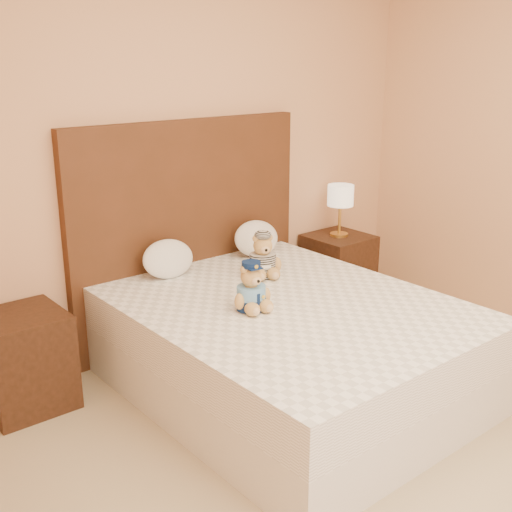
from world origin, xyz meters
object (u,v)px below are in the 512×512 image
(pillow_left, at_px, (168,257))
(bed, at_px, (288,347))
(teddy_prisoner, at_px, (263,255))
(nightstand_left, at_px, (25,361))
(nightstand_right, at_px, (338,269))
(lamp, at_px, (340,198))
(pillow_right, at_px, (256,237))
(teddy_police, at_px, (251,286))

(pillow_left, bearing_deg, bed, -71.26)
(bed, height_order, teddy_prisoner, teddy_prisoner)
(bed, distance_m, nightstand_left, 1.48)
(teddy_prisoner, bearing_deg, nightstand_right, 41.55)
(nightstand_left, xyz_separation_m, lamp, (2.50, 0.00, 0.57))
(nightstand_right, distance_m, pillow_right, 0.90)
(teddy_police, relative_size, pillow_right, 0.75)
(bed, bearing_deg, nightstand_right, 32.62)
(nightstand_left, relative_size, teddy_prisoner, 1.98)
(bed, xyz_separation_m, teddy_prisoner, (0.18, 0.45, 0.41))
(bed, distance_m, teddy_police, 0.48)
(nightstand_right, relative_size, teddy_prisoner, 1.98)
(nightstand_right, bearing_deg, pillow_left, 178.88)
(bed, bearing_deg, teddy_prisoner, 68.25)
(bed, xyz_separation_m, lamp, (1.25, 0.80, 0.57))
(teddy_police, bearing_deg, pillow_left, 100.00)
(bed, height_order, lamp, lamp)
(teddy_police, distance_m, teddy_prisoner, 0.56)
(nightstand_right, distance_m, teddy_prisoner, 1.20)
(bed, distance_m, pillow_right, 1.02)
(teddy_prisoner, distance_m, pillow_right, 0.47)
(nightstand_left, xyz_separation_m, pillow_left, (0.97, 0.03, 0.40))
(teddy_police, bearing_deg, teddy_prisoner, 49.67)
(nightstand_right, relative_size, pillow_left, 1.54)
(bed, xyz_separation_m, pillow_right, (0.44, 0.83, 0.40))
(lamp, height_order, teddy_prisoner, lamp)
(nightstand_left, distance_m, teddy_police, 1.33)
(nightstand_right, bearing_deg, nightstand_left, 180.00)
(lamp, bearing_deg, teddy_prisoner, -161.75)
(nightstand_left, distance_m, lamp, 2.56)
(bed, distance_m, pillow_left, 0.96)
(nightstand_left, bearing_deg, pillow_left, 1.77)
(lamp, bearing_deg, pillow_right, 177.87)
(nightstand_left, distance_m, pillow_left, 1.05)
(teddy_prisoner, bearing_deg, nightstand_left, -170.60)
(teddy_police, height_order, teddy_prisoner, teddy_prisoner)
(nightstand_right, bearing_deg, lamp, 180.00)
(bed, distance_m, nightstand_right, 1.48)
(teddy_police, height_order, pillow_left, teddy_police)
(pillow_right, bearing_deg, pillow_left, 180.00)
(bed, bearing_deg, nightstand_left, 147.38)
(nightstand_right, height_order, teddy_police, teddy_police)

